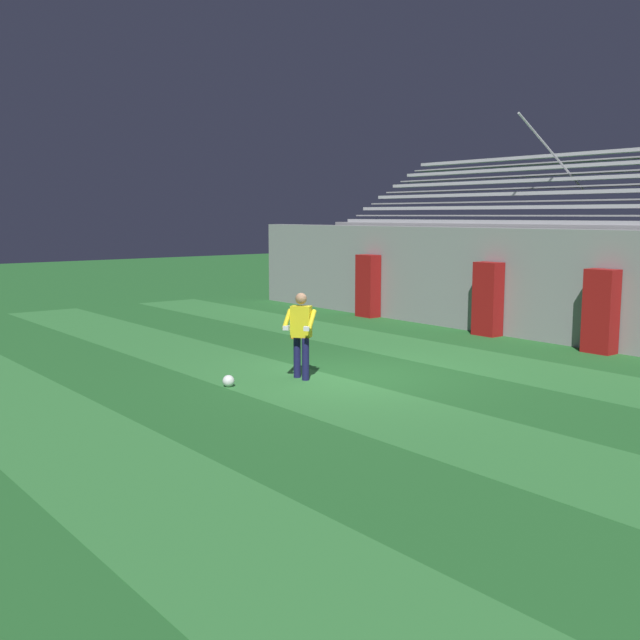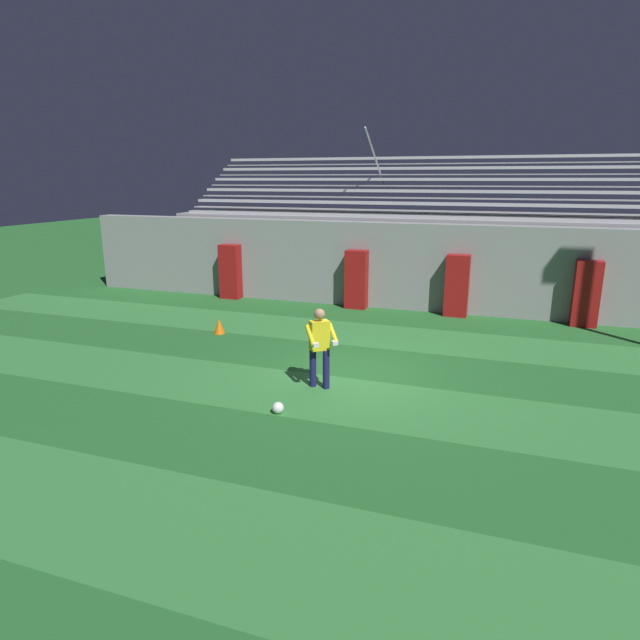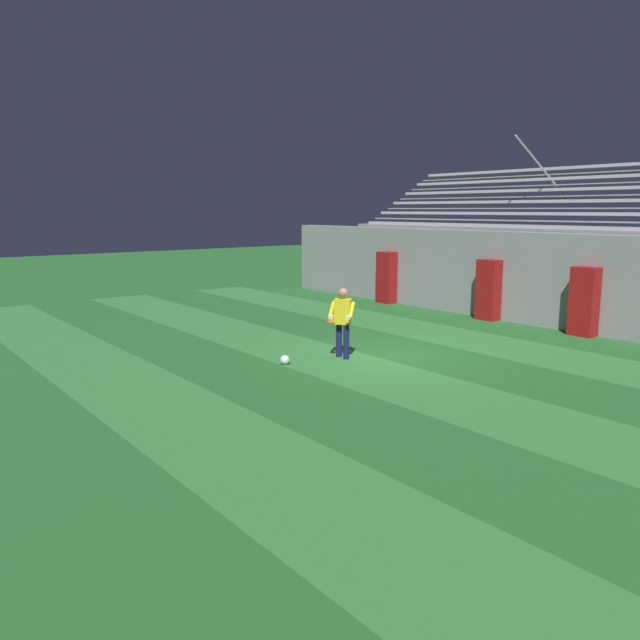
# 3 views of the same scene
# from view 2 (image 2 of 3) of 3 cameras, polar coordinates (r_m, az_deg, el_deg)

# --- Properties ---
(ground_plane) EXTENTS (80.00, 80.00, 0.00)m
(ground_plane) POSITION_cam_2_polar(r_m,az_deg,el_deg) (11.96, 3.70, -5.64)
(ground_plane) COLOR #236028
(turf_stripe_near) EXTENTS (28.00, 2.25, 0.01)m
(turf_stripe_near) POSITION_cam_2_polar(r_m,az_deg,el_deg) (7.02, -10.66, -21.97)
(turf_stripe_near) COLOR #337A38
(turf_stripe_near) RESTS_ON ground
(turf_stripe_mid) EXTENTS (28.00, 2.25, 0.01)m
(turf_stripe_mid) POSITION_cam_2_polar(r_m,az_deg,el_deg) (10.63, 1.51, -8.29)
(turf_stripe_mid) COLOR #337A38
(turf_stripe_mid) RESTS_ON ground
(turf_stripe_far) EXTENTS (28.00, 2.25, 0.01)m
(turf_stripe_far) POSITION_cam_2_polar(r_m,az_deg,el_deg) (14.74, 6.85, -1.71)
(turf_stripe_far) COLOR #337A38
(turf_stripe_far) RESTS_ON ground
(back_wall) EXTENTS (24.00, 0.60, 2.80)m
(back_wall) POSITION_cam_2_polar(r_m,az_deg,el_deg) (17.77, 9.44, 5.66)
(back_wall) COLOR gray
(back_wall) RESTS_ON ground
(padding_pillar_gate_left) EXTENTS (0.71, 0.44, 1.92)m
(padding_pillar_gate_left) POSITION_cam_2_polar(r_m,az_deg,el_deg) (17.66, 3.89, 4.33)
(padding_pillar_gate_left) COLOR maroon
(padding_pillar_gate_left) RESTS_ON ground
(padding_pillar_gate_right) EXTENTS (0.71, 0.44, 1.92)m
(padding_pillar_gate_right) POSITION_cam_2_polar(r_m,az_deg,el_deg) (17.12, 14.39, 3.56)
(padding_pillar_gate_right) COLOR maroon
(padding_pillar_gate_right) RESTS_ON ground
(padding_pillar_far_left) EXTENTS (0.71, 0.44, 1.92)m
(padding_pillar_far_left) POSITION_cam_2_polar(r_m,az_deg,el_deg) (19.39, -9.53, 5.10)
(padding_pillar_far_left) COLOR maroon
(padding_pillar_far_left) RESTS_ON ground
(padding_pillar_far_right) EXTENTS (0.71, 0.44, 1.92)m
(padding_pillar_far_right) POSITION_cam_2_polar(r_m,az_deg,el_deg) (17.22, 26.54, 2.51)
(padding_pillar_far_right) COLOR maroon
(padding_pillar_far_right) RESTS_ON ground
(bleacher_stand) EXTENTS (18.00, 4.75, 5.83)m
(bleacher_stand) POSITION_cam_2_polar(r_m,az_deg,el_deg) (20.39, 10.78, 7.08)
(bleacher_stand) COLOR gray
(bleacher_stand) RESTS_ON ground
(goalkeeper) EXTENTS (0.74, 0.73, 1.67)m
(goalkeeper) POSITION_cam_2_polar(r_m,az_deg,el_deg) (10.81, -0.03, -2.51)
(goalkeeper) COLOR #19194C
(goalkeeper) RESTS_ON ground
(soccer_ball) EXTENTS (0.22, 0.22, 0.22)m
(soccer_ball) POSITION_cam_2_polar(r_m,az_deg,el_deg) (9.95, -4.51, -9.32)
(soccer_ball) COLOR white
(soccer_ball) RESTS_ON ground
(traffic_cone) EXTENTS (0.30, 0.30, 0.42)m
(traffic_cone) POSITION_cam_2_polar(r_m,az_deg,el_deg) (15.11, -10.70, -0.64)
(traffic_cone) COLOR orange
(traffic_cone) RESTS_ON ground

